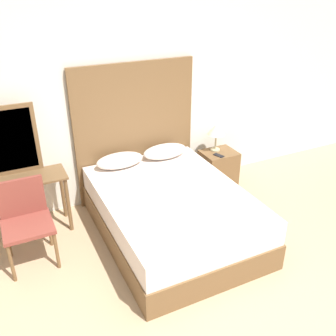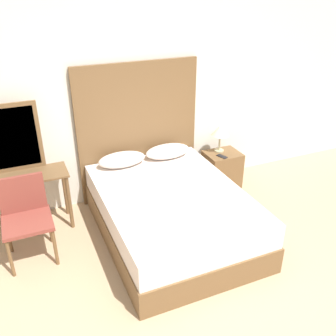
% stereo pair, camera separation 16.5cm
% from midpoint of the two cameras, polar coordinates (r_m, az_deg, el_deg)
% --- Properties ---
extents(wall_back, '(10.00, 0.06, 2.70)m').
position_cam_midpoint_polar(wall_back, '(4.87, -3.33, 10.74)').
color(wall_back, silver).
rests_on(wall_back, ground_plane).
extents(bed, '(1.54, 2.09, 0.58)m').
position_cam_midpoint_polar(bed, '(4.34, 1.65, -6.98)').
color(bed, brown).
rests_on(bed, ground_plane).
extents(headboard, '(1.62, 0.05, 1.82)m').
position_cam_midpoint_polar(headboard, '(4.93, -3.52, 5.50)').
color(headboard, brown).
rests_on(headboard, ground_plane).
extents(pillow_left, '(0.60, 0.31, 0.17)m').
position_cam_midpoint_polar(pillow_left, '(4.74, -6.05, 1.28)').
color(pillow_left, silver).
rests_on(pillow_left, bed).
extents(pillow_right, '(0.60, 0.31, 0.17)m').
position_cam_midpoint_polar(pillow_right, '(4.94, 0.91, 2.56)').
color(pillow_right, silver).
rests_on(pillow_right, bed).
extents(phone_on_bed, '(0.11, 0.16, 0.01)m').
position_cam_midpoint_polar(phone_on_bed, '(4.16, 2.32, -3.82)').
color(phone_on_bed, '#B7B7BC').
rests_on(phone_on_bed, bed).
extents(nightstand, '(0.48, 0.39, 0.52)m').
position_cam_midpoint_polar(nightstand, '(5.42, 9.06, -0.25)').
color(nightstand, brown).
rests_on(nightstand, ground_plane).
extents(table_lamp, '(0.25, 0.25, 0.39)m').
position_cam_midpoint_polar(table_lamp, '(5.24, 8.87, 5.56)').
color(table_lamp, tan).
rests_on(table_lamp, nightstand).
extents(phone_on_nightstand, '(0.11, 0.16, 0.01)m').
position_cam_midpoint_polar(phone_on_nightstand, '(5.19, 9.14, 1.75)').
color(phone_on_nightstand, black).
rests_on(phone_on_nightstand, nightstand).
extents(vanity_desk, '(1.03, 0.40, 0.72)m').
position_cam_midpoint_polar(vanity_desk, '(4.55, -20.32, -2.72)').
color(vanity_desk, brown).
rests_on(vanity_desk, ground_plane).
extents(vanity_mirror, '(0.61, 0.03, 0.80)m').
position_cam_midpoint_polar(vanity_mirror, '(4.49, -21.61, 4.26)').
color(vanity_mirror, brown).
rests_on(vanity_mirror, vanity_desk).
extents(chair, '(0.50, 0.47, 0.90)m').
position_cam_midpoint_polar(chair, '(4.17, -19.83, -6.49)').
color(chair, brown).
rests_on(chair, ground_plane).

